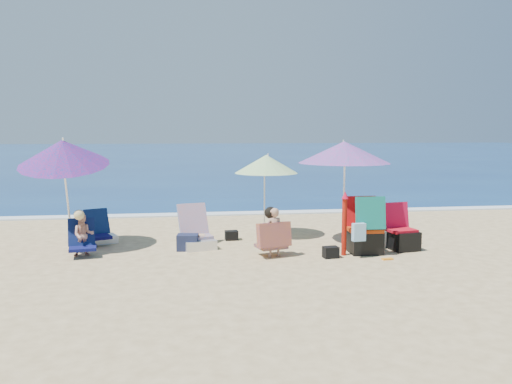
{
  "coord_description": "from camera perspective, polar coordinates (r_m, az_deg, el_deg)",
  "views": [
    {
      "loc": [
        -1.59,
        -8.37,
        2.24
      ],
      "look_at": [
        -0.3,
        1.0,
        1.1
      ],
      "focal_mm": 35.4,
      "sensor_mm": 36.0,
      "label": 1
    }
  ],
  "objects": [
    {
      "name": "chair_rainbow",
      "position": [
        9.88,
        -6.74,
        -4.99
      ],
      "size": [
        0.77,
        0.92,
        0.82
      ],
      "color": "#DB794D",
      "rests_on": "ground"
    },
    {
      "name": "orange_item",
      "position": [
        9.22,
        14.63,
        -7.33
      ],
      "size": [
        0.2,
        0.11,
        0.03
      ],
      "color": "orange",
      "rests_on": "ground"
    },
    {
      "name": "bag_navy_b",
      "position": [
        9.93,
        11.14,
        -5.47
      ],
      "size": [
        0.41,
        0.33,
        0.28
      ],
      "color": "#1A1D39",
      "rests_on": "ground"
    },
    {
      "name": "ground",
      "position": [
        8.81,
        2.85,
        -7.86
      ],
      "size": [
        120.0,
        120.0,
        0.0
      ],
      "color": "#D8BC84",
      "rests_on": "ground"
    },
    {
      "name": "bag_black_b",
      "position": [
        9.14,
        8.44,
        -6.75
      ],
      "size": [
        0.28,
        0.21,
        0.2
      ],
      "color": "black",
      "rests_on": "ground"
    },
    {
      "name": "foam",
      "position": [
        13.75,
        -1.1,
        -2.42
      ],
      "size": [
        120.0,
        0.5,
        0.04
      ],
      "color": "white",
      "rests_on": "ground"
    },
    {
      "name": "person_left",
      "position": [
        9.64,
        -18.97,
        -4.59
      ],
      "size": [
        0.57,
        0.63,
        0.85
      ],
      "color": "tan",
      "rests_on": "ground"
    },
    {
      "name": "bag_navy_a",
      "position": [
        9.68,
        -7.72,
        -5.65
      ],
      "size": [
        0.43,
        0.33,
        0.3
      ],
      "color": "#1A203B",
      "rests_on": "ground"
    },
    {
      "name": "furled_umbrella",
      "position": [
        9.25,
        9.96,
        -3.17
      ],
      "size": [
        0.13,
        0.13,
        1.17
      ],
      "color": "#9E170B",
      "rests_on": "ground"
    },
    {
      "name": "umbrella_turquoise",
      "position": [
        10.1,
        9.93,
        4.44
      ],
      "size": [
        2.15,
        2.15,
        2.08
      ],
      "color": "white",
      "rests_on": "ground"
    },
    {
      "name": "camp_chair_right",
      "position": [
        9.52,
        12.21,
        -4.48
      ],
      "size": [
        0.67,
        0.79,
        1.09
      ],
      "color": "#AA2F0C",
      "rests_on": "ground"
    },
    {
      "name": "camp_chair_left",
      "position": [
        10.01,
        16.21,
        -4.78
      ],
      "size": [
        0.62,
        0.6,
        0.88
      ],
      "color": "red",
      "rests_on": "ground"
    },
    {
      "name": "bag_black_a",
      "position": [
        10.5,
        -2.79,
        -4.92
      ],
      "size": [
        0.27,
        0.21,
        0.19
      ],
      "color": "black",
      "rests_on": "ground"
    },
    {
      "name": "umbrella_blue",
      "position": [
        10.06,
        -20.97,
        4.19
      ],
      "size": [
        1.68,
        1.75,
        2.26
      ],
      "color": "white",
      "rests_on": "ground"
    },
    {
      "name": "bag_tan",
      "position": [
        9.86,
        -6.68,
        -5.55
      ],
      "size": [
        0.31,
        0.23,
        0.26
      ],
      "color": "tan",
      "rests_on": "ground"
    },
    {
      "name": "umbrella_striped",
      "position": [
        10.61,
        1.16,
        3.17
      ],
      "size": [
        1.59,
        1.59,
        1.78
      ],
      "color": "silver",
      "rests_on": "ground"
    },
    {
      "name": "sea",
      "position": [
        53.45,
        -6.17,
        4.38
      ],
      "size": [
        120.0,
        80.0,
        0.12
      ],
      "color": "navy",
      "rests_on": "ground"
    },
    {
      "name": "chair_navy",
      "position": [
        10.65,
        -17.14,
        -4.59
      ],
      "size": [
        0.72,
        0.85,
        0.67
      ],
      "color": "#0C0C44",
      "rests_on": "ground"
    },
    {
      "name": "person_center",
      "position": [
        9.04,
        1.96,
        -4.65
      ],
      "size": [
        0.65,
        0.6,
        0.9
      ],
      "color": "tan",
      "rests_on": "ground"
    }
  ]
}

